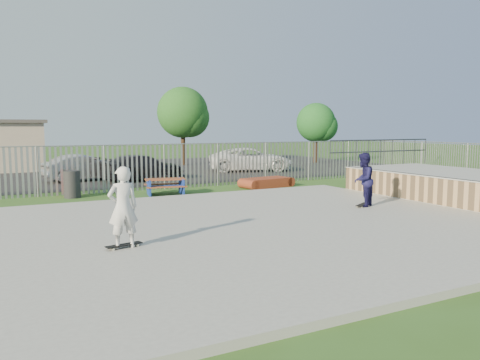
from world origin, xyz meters
name	(u,v)px	position (x,y,z in m)	size (l,w,h in m)	color
ground	(235,231)	(0.00, 0.00, 0.00)	(120.00, 120.00, 0.00)	#31521C
concrete_slab	(235,228)	(0.00, 0.00, 0.07)	(15.00, 12.00, 0.15)	gray
quarter_pipe	(448,185)	(9.50, 1.04, 0.56)	(5.50, 7.05, 2.19)	tan
fence	(203,176)	(1.00, 4.59, 1.00)	(26.04, 16.02, 2.00)	gray
picnic_table	(165,187)	(0.45, 7.24, 0.34)	(1.80, 1.58, 0.67)	brown
funbox	(267,182)	(5.38, 7.50, 0.21)	(2.28, 1.38, 0.43)	maroon
trash_bin_red	(72,184)	(-2.99, 8.39, 0.51)	(0.62, 0.62, 1.03)	#AA1A2D
trash_bin_grey	(72,184)	(-3.02, 8.16, 0.53)	(0.63, 0.63, 1.06)	#232326
parking_lot	(99,171)	(0.00, 19.00, 0.01)	(40.00, 18.00, 0.02)	black
car_silver	(84,168)	(-1.67, 13.88, 0.69)	(1.41, 4.04, 1.33)	#ADADB2
car_dark	(143,168)	(1.05, 12.68, 0.67)	(1.83, 4.51, 1.31)	black
car_white	(251,159)	(8.44, 14.64, 0.74)	(2.40, 5.22, 1.45)	white
tree_mid	(183,113)	(6.34, 21.04, 3.78)	(3.64, 3.64, 5.62)	#392617
tree_right	(316,123)	(16.25, 18.57, 3.09)	(2.98, 2.98, 4.59)	#3C2618
skateboard_a	(362,205)	(5.07, 0.75, 0.19)	(0.79, 0.57, 0.08)	black
skateboard_b	(124,246)	(-3.17, -0.98, 0.19)	(0.82, 0.36, 0.08)	black
skater_navy	(363,180)	(5.07, 0.75, 1.03)	(0.86, 0.67, 1.77)	#16143F
skater_white	(123,207)	(-3.17, -0.98, 1.03)	(0.65, 0.42, 1.77)	silver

